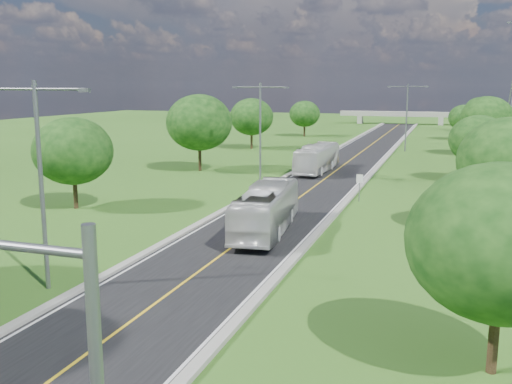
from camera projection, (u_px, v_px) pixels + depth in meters
ground at (344, 165)px, 70.67m from camera, size 260.00×260.00×0.00m
road at (352, 159)px, 76.25m from camera, size 8.00×150.00×0.06m
curb_left at (321, 157)px, 77.57m from camera, size 0.50×150.00×0.22m
curb_right at (384, 160)px, 74.89m from camera, size 0.50×150.00×0.22m
signal_mast at (7, 324)px, 11.82m from camera, size 8.54×0.33×7.20m
speed_limit_sign at (360, 183)px, 48.24m from camera, size 0.55×0.09×2.40m
overpass at (400, 115)px, 144.69m from camera, size 30.00×3.00×3.20m
streetlight_near_left at (40, 168)px, 26.78m from camera, size 5.90×0.25×10.00m
streetlight_mid_left at (260, 124)px, 57.50m from camera, size 5.90×0.25×10.00m
streetlight_far_right at (407, 111)px, 84.43m from camera, size 5.90×0.25×10.00m
tree_lb at (73, 151)px, 45.07m from camera, size 6.30×6.30×7.33m
tree_lc at (199, 123)px, 65.06m from camera, size 7.56×7.56×8.79m
tree_ld at (252, 117)px, 88.15m from camera, size 6.72×6.72×7.82m
tree_le at (305, 114)px, 109.81m from camera, size 5.88×5.88×6.84m
tree_ra at (501, 243)px, 18.85m from camera, size 6.30×6.30×7.33m
tree_rb at (510, 161)px, 36.78m from camera, size 6.72×6.72×7.82m
tree_rc at (478, 140)px, 57.69m from camera, size 5.88×5.88×6.84m
tree_rd at (487, 118)px, 79.23m from camera, size 7.14×7.14×8.30m
tree_re at (464, 118)px, 102.59m from camera, size 5.46×5.46×6.35m
tree_rf at (480, 110)px, 119.98m from camera, size 6.30×6.30×7.33m
bus_outbound at (266, 209)px, 37.98m from camera, size 3.84×11.48×3.14m
bus_inbound at (317, 158)px, 64.71m from camera, size 2.96×11.29×3.12m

